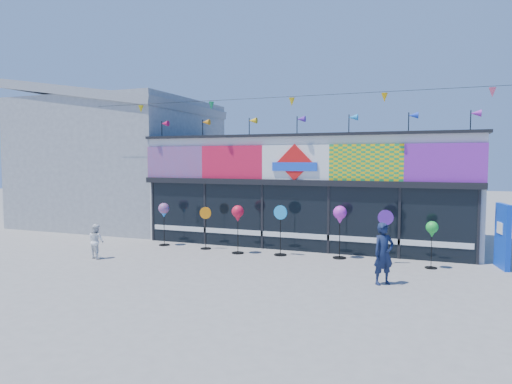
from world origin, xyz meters
The scene contains 13 objects.
ground centered at (0.00, 0.00, 0.00)m, with size 80.00×80.00×0.00m, color slate.
kite_shop centered at (0.00, 5.94, 2.05)m, with size 16.00×5.70×5.31m.
neighbour_building centered at (-10.00, 7.00, 3.20)m, with size 8.18×7.20×6.87m.
blue_sign centered at (6.42, 3.11, 0.96)m, with size 0.33×0.96×1.91m.
spinner_0 centered at (-4.82, 2.65, 1.27)m, with size 0.40×0.40×1.59m.
spinner_1 centered at (-3.06, 2.59, 0.80)m, with size 0.42×0.38×1.51m.
spinner_2 centered at (-1.68, 2.30, 1.32)m, with size 0.42×0.42×1.65m.
spinner_3 centered at (-0.23, 2.52, 0.89)m, with size 0.47×0.43×1.68m.
spinner_4 centered at (1.70, 2.76, 1.37)m, with size 0.43×0.43×1.71m.
spinner_5 centered at (3.15, 2.48, 0.88)m, with size 0.46×0.42×1.66m.
spinner_6 centered at (4.48, 2.38, 1.12)m, with size 0.35×0.35×1.40m.
adult_man centered at (3.34, 0.09, 0.79)m, with size 0.58×0.38×1.59m, color #131D3C.
child centered at (-5.65, -0.07, 0.56)m, with size 0.55×0.31×1.12m, color white.
Camera 1 is at (4.43, -11.81, 3.19)m, focal length 32.00 mm.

